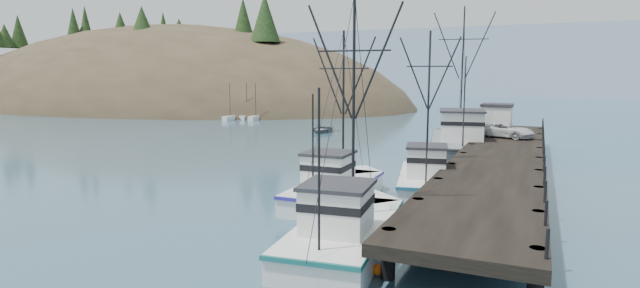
% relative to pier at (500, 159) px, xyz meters
% --- Properties ---
extents(ground, '(400.00, 400.00, 0.00)m').
position_rel_pier_xyz_m(ground, '(-14.00, -16.00, -1.69)').
color(ground, '#2D4E64').
rests_on(ground, ground).
extents(pier, '(6.00, 44.00, 2.00)m').
position_rel_pier_xyz_m(pier, '(0.00, 0.00, 0.00)').
color(pier, black).
rests_on(pier, ground).
extents(headland, '(134.80, 78.00, 51.00)m').
position_rel_pier_xyz_m(headland, '(-88.95, 62.61, -6.24)').
color(headland, '#382D1E').
rests_on(headland, ground).
extents(distant_ridge, '(360.00, 40.00, 26.00)m').
position_rel_pier_xyz_m(distant_ridge, '(-4.00, 154.00, -1.69)').
color(distant_ridge, '#9EB2C6').
rests_on(distant_ridge, ground).
extents(distant_ridge_far, '(180.00, 25.00, 18.00)m').
position_rel_pier_xyz_m(distant_ridge_far, '(-54.00, 169.00, -1.69)').
color(distant_ridge_far, silver).
rests_on(distant_ridge_far, ground).
extents(moored_sailboats, '(21.97, 20.89, 6.35)m').
position_rel_pier_xyz_m(moored_sailboats, '(-45.97, 40.18, -1.36)').
color(moored_sailboats, silver).
rests_on(moored_sailboats, ground).
extents(trawler_near, '(4.79, 11.71, 11.75)m').
position_rel_pier_xyz_m(trawler_near, '(-5.34, -17.23, -0.87)').
color(trawler_near, silver).
rests_on(trawler_near, ground).
extents(trawler_mid, '(3.79, 10.77, 10.78)m').
position_rel_pier_xyz_m(trawler_mid, '(-8.77, -9.77, -0.87)').
color(trawler_mid, silver).
rests_on(trawler_mid, ground).
extents(trawler_far, '(5.17, 10.75, 11.01)m').
position_rel_pier_xyz_m(trawler_far, '(-4.33, -4.78, -0.87)').
color(trawler_far, silver).
rests_on(trawler_far, ground).
extents(work_vessel, '(7.74, 17.75, 14.47)m').
position_rel_pier_xyz_m(work_vessel, '(-4.30, 10.47, -0.46)').
color(work_vessel, slate).
rests_on(work_vessel, ground).
extents(pier_shed, '(3.00, 3.20, 2.80)m').
position_rel_pier_xyz_m(pier_shed, '(-1.49, 15.40, 1.73)').
color(pier_shed, silver).
rests_on(pier_shed, pier).
extents(pickup_truck, '(5.46, 3.98, 1.38)m').
position_rel_pier_xyz_m(pickup_truck, '(-0.28, 10.44, 1.00)').
color(pickup_truck, silver).
rests_on(pickup_truck, pier).
extents(motorboat, '(4.37, 5.73, 1.11)m').
position_rel_pier_xyz_m(motorboat, '(-24.05, 23.11, -1.69)').
color(motorboat, '#4F5558').
rests_on(motorboat, ground).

